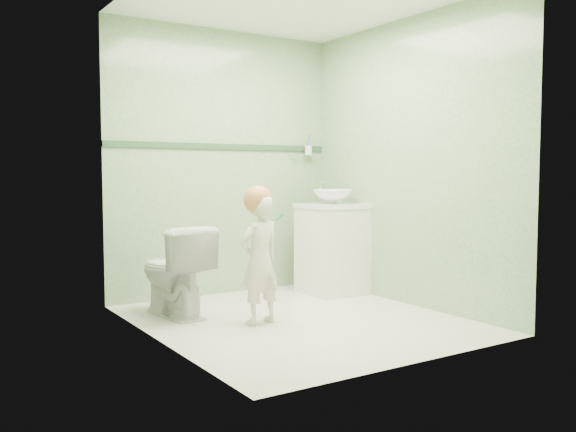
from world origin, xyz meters
TOP-DOWN VIEW (x-y plane):
  - ground at (0.00, 0.00)m, footprint 2.50×2.50m
  - room_shell at (0.00, 0.00)m, footprint 2.50×2.54m
  - trim_stripe at (0.00, 1.24)m, footprint 2.20×0.02m
  - vanity at (0.84, 0.70)m, footprint 0.52×0.50m
  - counter at (0.84, 0.70)m, footprint 0.54×0.52m
  - basin at (0.84, 0.70)m, footprint 0.37×0.37m
  - faucet at (0.84, 0.89)m, footprint 0.03×0.13m
  - cup_holder at (0.89, 1.18)m, footprint 0.26×0.07m
  - toilet at (-0.74, 0.63)m, footprint 0.48×0.74m
  - toddler at (-0.30, 0.06)m, footprint 0.38×0.29m
  - hair_cap at (-0.30, 0.09)m, footprint 0.21×0.21m
  - teal_toothbrush at (-0.21, -0.04)m, footprint 0.11×0.14m

SIDE VIEW (x-z plane):
  - ground at x=0.00m, z-range 0.00..0.00m
  - toilet at x=-0.74m, z-range 0.00..0.71m
  - vanity at x=0.84m, z-range 0.00..0.80m
  - toddler at x=-0.30m, z-range 0.00..0.95m
  - teal_toothbrush at x=-0.21m, z-range 0.75..0.83m
  - counter at x=0.84m, z-range 0.79..0.83m
  - basin at x=0.84m, z-range 0.83..0.96m
  - hair_cap at x=-0.30m, z-range 0.81..1.02m
  - faucet at x=0.84m, z-range 0.88..1.06m
  - room_shell at x=0.00m, z-range 0.00..2.40m
  - cup_holder at x=0.89m, z-range 1.22..1.44m
  - trim_stripe at x=0.00m, z-range 1.33..1.38m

